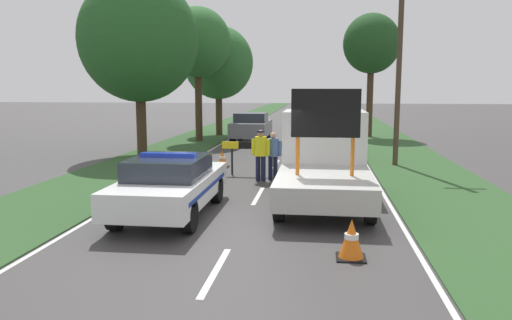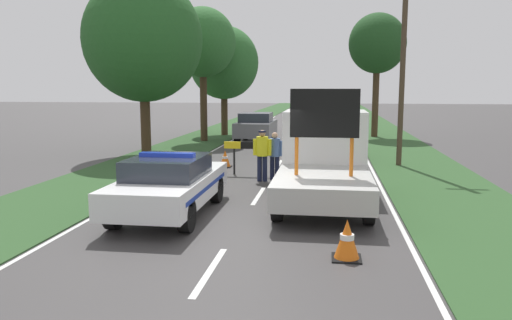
{
  "view_description": "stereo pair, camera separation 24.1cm",
  "coord_description": "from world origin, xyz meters",
  "px_view_note": "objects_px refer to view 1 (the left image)",
  "views": [
    {
      "loc": [
        1.66,
        -10.81,
        3.03
      ],
      "look_at": [
        0.01,
        2.15,
        1.1
      ],
      "focal_mm": 35.0,
      "sensor_mm": 36.0,
      "label": 1
    },
    {
      "loc": [
        1.9,
        -10.78,
        3.03
      ],
      "look_at": [
        0.01,
        2.15,
        1.1
      ],
      "focal_mm": 35.0,
      "sensor_mm": 36.0,
      "label": 2
    }
  ],
  "objects_px": {
    "work_truck": "(324,157)",
    "utility_pole": "(400,50)",
    "queued_car_sedan_black": "(325,139)",
    "police_car": "(171,184)",
    "roadside_tree_near_right": "(198,43)",
    "roadside_tree_mid_right": "(139,39)",
    "police_officer": "(261,151)",
    "roadside_tree_near_left": "(372,44)",
    "road_barrier": "(272,148)",
    "roadside_tree_mid_left": "(218,63)",
    "traffic_cone_near_police": "(351,239)",
    "traffic_cone_centre_front": "(222,159)",
    "queued_car_suv_grey": "(251,127)",
    "pedestrian_civilian": "(273,152)"
  },
  "relations": [
    {
      "from": "roadside_tree_near_left",
      "to": "traffic_cone_near_police",
      "type": "bearing_deg",
      "value": -96.14
    },
    {
      "from": "roadside_tree_near_right",
      "to": "roadside_tree_mid_right",
      "type": "relative_size",
      "value": 0.94
    },
    {
      "from": "roadside_tree_near_left",
      "to": "roadside_tree_mid_right",
      "type": "relative_size",
      "value": 0.94
    },
    {
      "from": "queued_car_sedan_black",
      "to": "utility_pole",
      "type": "height_order",
      "value": "utility_pole"
    },
    {
      "from": "police_officer",
      "to": "roadside_tree_near_left",
      "type": "distance_m",
      "value": 16.37
    },
    {
      "from": "work_truck",
      "to": "queued_car_sedan_black",
      "type": "distance_m",
      "value": 7.88
    },
    {
      "from": "work_truck",
      "to": "utility_pole",
      "type": "height_order",
      "value": "utility_pole"
    },
    {
      "from": "pedestrian_civilian",
      "to": "roadside_tree_near_right",
      "type": "distance_m",
      "value": 12.92
    },
    {
      "from": "roadside_tree_near_left",
      "to": "work_truck",
      "type": "bearing_deg",
      "value": -99.3
    },
    {
      "from": "police_car",
      "to": "queued_car_sedan_black",
      "type": "relative_size",
      "value": 1.16
    },
    {
      "from": "police_car",
      "to": "queued_car_sedan_black",
      "type": "height_order",
      "value": "queued_car_sedan_black"
    },
    {
      "from": "roadside_tree_near_left",
      "to": "roadside_tree_mid_left",
      "type": "relative_size",
      "value": 1.09
    },
    {
      "from": "pedestrian_civilian",
      "to": "traffic_cone_near_police",
      "type": "distance_m",
      "value": 7.66
    },
    {
      "from": "road_barrier",
      "to": "roadside_tree_mid_left",
      "type": "bearing_deg",
      "value": 109.84
    },
    {
      "from": "pedestrian_civilian",
      "to": "roadside_tree_near_left",
      "type": "relative_size",
      "value": 0.21
    },
    {
      "from": "police_car",
      "to": "traffic_cone_centre_front",
      "type": "height_order",
      "value": "police_car"
    },
    {
      "from": "queued_car_suv_grey",
      "to": "utility_pole",
      "type": "distance_m",
      "value": 10.43
    },
    {
      "from": "police_car",
      "to": "police_officer",
      "type": "relative_size",
      "value": 2.77
    },
    {
      "from": "road_barrier",
      "to": "roadside_tree_mid_left",
      "type": "xyz_separation_m",
      "value": [
        -4.62,
        13.68,
        3.5
      ]
    },
    {
      "from": "queued_car_sedan_black",
      "to": "queued_car_suv_grey",
      "type": "distance_m",
      "value": 6.81
    },
    {
      "from": "police_officer",
      "to": "queued_car_sedan_black",
      "type": "relative_size",
      "value": 0.42
    },
    {
      "from": "queued_car_sedan_black",
      "to": "roadside_tree_mid_right",
      "type": "relative_size",
      "value": 0.51
    },
    {
      "from": "traffic_cone_centre_front",
      "to": "queued_car_suv_grey",
      "type": "xyz_separation_m",
      "value": [
        -0.05,
        8.54,
        0.53
      ]
    },
    {
      "from": "queued_car_suv_grey",
      "to": "roadside_tree_mid_left",
      "type": "distance_m",
      "value": 5.72
    },
    {
      "from": "work_truck",
      "to": "roadside_tree_near_right",
      "type": "distance_m",
      "value": 15.75
    },
    {
      "from": "police_car",
      "to": "queued_car_sedan_black",
      "type": "xyz_separation_m",
      "value": [
        3.72,
        10.07,
        0.08
      ]
    },
    {
      "from": "roadside_tree_near_left",
      "to": "traffic_cone_centre_front",
      "type": "bearing_deg",
      "value": -118.0
    },
    {
      "from": "roadside_tree_near_left",
      "to": "roadside_tree_near_right",
      "type": "bearing_deg",
      "value": -158.79
    },
    {
      "from": "police_car",
      "to": "utility_pole",
      "type": "relative_size",
      "value": 0.54
    },
    {
      "from": "road_barrier",
      "to": "roadside_tree_mid_left",
      "type": "height_order",
      "value": "roadside_tree_mid_left"
    },
    {
      "from": "work_truck",
      "to": "traffic_cone_centre_front",
      "type": "bearing_deg",
      "value": -51.44
    },
    {
      "from": "police_officer",
      "to": "roadside_tree_mid_right",
      "type": "xyz_separation_m",
      "value": [
        -5.91,
        5.35,
        4.04
      ]
    },
    {
      "from": "road_barrier",
      "to": "traffic_cone_near_police",
      "type": "relative_size",
      "value": 4.85
    },
    {
      "from": "traffic_cone_centre_front",
      "to": "queued_car_sedan_black",
      "type": "height_order",
      "value": "queued_car_sedan_black"
    },
    {
      "from": "road_barrier",
      "to": "roadside_tree_mid_left",
      "type": "distance_m",
      "value": 14.85
    },
    {
      "from": "road_barrier",
      "to": "queued_car_sedan_black",
      "type": "bearing_deg",
      "value": 68.76
    },
    {
      "from": "police_car",
      "to": "roadside_tree_near_left",
      "type": "relative_size",
      "value": 0.63
    },
    {
      "from": "police_car",
      "to": "roadside_tree_mid_left",
      "type": "height_order",
      "value": "roadside_tree_mid_left"
    },
    {
      "from": "police_officer",
      "to": "roadside_tree_near_right",
      "type": "distance_m",
      "value": 12.99
    },
    {
      "from": "traffic_cone_near_police",
      "to": "roadside_tree_near_left",
      "type": "height_order",
      "value": "roadside_tree_near_left"
    },
    {
      "from": "police_car",
      "to": "roadside_tree_near_right",
      "type": "distance_m",
      "value": 16.73
    },
    {
      "from": "work_truck",
      "to": "roadside_tree_mid_right",
      "type": "relative_size",
      "value": 0.68
    },
    {
      "from": "traffic_cone_centre_front",
      "to": "roadside_tree_mid_left",
      "type": "relative_size",
      "value": 0.1
    },
    {
      "from": "roadside_tree_mid_right",
      "to": "police_officer",
      "type": "bearing_deg",
      "value": -42.13
    },
    {
      "from": "traffic_cone_centre_front",
      "to": "queued_car_suv_grey",
      "type": "bearing_deg",
      "value": 90.37
    },
    {
      "from": "traffic_cone_centre_front",
      "to": "queued_car_sedan_black",
      "type": "bearing_deg",
      "value": 37.52
    },
    {
      "from": "roadside_tree_mid_left",
      "to": "pedestrian_civilian",
      "type": "bearing_deg",
      "value": -71.96
    },
    {
      "from": "queued_car_sedan_black",
      "to": "roadside_tree_near_left",
      "type": "height_order",
      "value": "roadside_tree_near_left"
    },
    {
      "from": "pedestrian_civilian",
      "to": "roadside_tree_near_left",
      "type": "xyz_separation_m",
      "value": [
        4.45,
        14.71,
        4.57
      ]
    },
    {
      "from": "police_car",
      "to": "pedestrian_civilian",
      "type": "height_order",
      "value": "pedestrian_civilian"
    }
  ]
}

